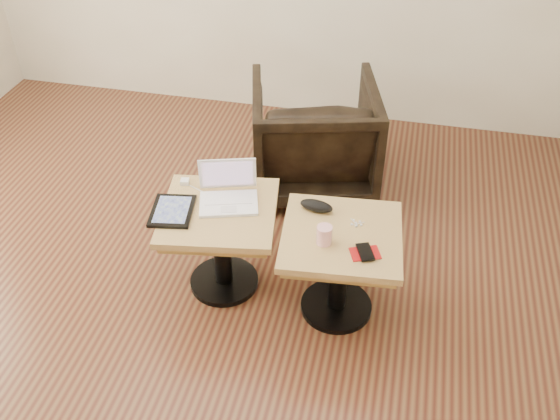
% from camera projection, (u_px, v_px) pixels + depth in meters
% --- Properties ---
extents(room_shell, '(4.52, 4.52, 2.71)m').
position_uv_depth(room_shell, '(143.00, 75.00, 2.53)').
color(room_shell, '#451F15').
rests_on(room_shell, ground).
extents(side_table_left, '(0.66, 0.66, 0.53)m').
position_uv_depth(side_table_left, '(220.00, 229.00, 3.25)').
color(side_table_left, black).
rests_on(side_table_left, ground).
extents(side_table_right, '(0.63, 0.63, 0.53)m').
position_uv_depth(side_table_right, '(340.00, 253.00, 3.10)').
color(side_table_right, black).
rests_on(side_table_right, ground).
extents(laptop, '(0.35, 0.32, 0.21)m').
position_uv_depth(laptop, '(228.00, 194.00, 3.20)').
color(laptop, white).
rests_on(laptop, side_table_left).
extents(tablet, '(0.25, 0.29, 0.02)m').
position_uv_depth(tablet, '(172.00, 211.00, 3.14)').
color(tablet, black).
rests_on(tablet, side_table_left).
extents(charging_adapter, '(0.05, 0.05, 0.03)m').
position_uv_depth(charging_adapter, '(185.00, 182.00, 3.33)').
color(charging_adapter, white).
rests_on(charging_adapter, side_table_left).
extents(glasses_case, '(0.18, 0.10, 0.05)m').
position_uv_depth(glasses_case, '(316.00, 206.00, 3.15)').
color(glasses_case, black).
rests_on(glasses_case, side_table_right).
extents(striped_cup, '(0.08, 0.08, 0.10)m').
position_uv_depth(striped_cup, '(324.00, 235.00, 2.94)').
color(striped_cup, '#F36E7D').
rests_on(striped_cup, side_table_right).
extents(earbuds_tangle, '(0.07, 0.05, 0.01)m').
position_uv_depth(earbuds_tangle, '(356.00, 223.00, 3.07)').
color(earbuds_tangle, white).
rests_on(earbuds_tangle, side_table_right).
extents(phone_on_sleeve, '(0.16, 0.14, 0.02)m').
position_uv_depth(phone_on_sleeve, '(365.00, 253.00, 2.90)').
color(phone_on_sleeve, maroon).
rests_on(phone_on_sleeve, side_table_right).
extents(armchair, '(0.95, 0.97, 0.73)m').
position_uv_depth(armchair, '(314.00, 137.00, 4.03)').
color(armchair, black).
rests_on(armchair, ground).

